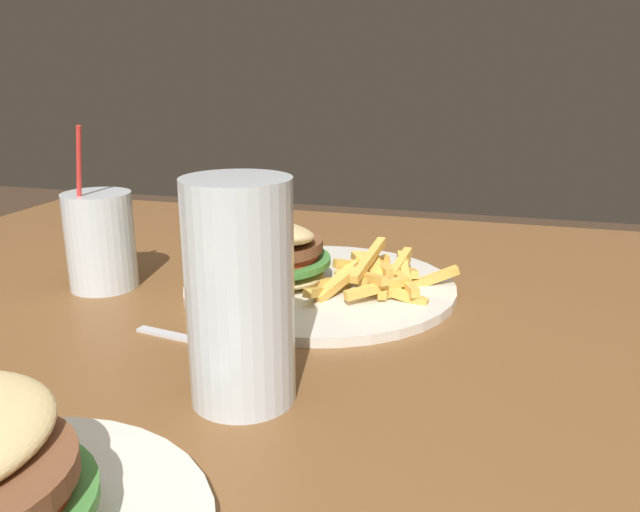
{
  "coord_description": "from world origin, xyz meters",
  "views": [
    {
      "loc": [
        -0.15,
        0.39,
        0.98
      ],
      "look_at": [
        0.03,
        -0.23,
        0.79
      ],
      "focal_mm": 35.0,
      "sensor_mm": 36.0,
      "label": 1
    }
  ],
  "objects_px": {
    "juice_glass": "(101,243)",
    "meal_plate_near": "(295,267)",
    "spoon": "(248,347)",
    "beer_glass": "(241,301)"
  },
  "relations": [
    {
      "from": "juice_glass",
      "to": "spoon",
      "type": "height_order",
      "value": "juice_glass"
    },
    {
      "from": "beer_glass",
      "to": "spoon",
      "type": "distance_m",
      "value": 0.1
    },
    {
      "from": "juice_glass",
      "to": "meal_plate_near",
      "type": "bearing_deg",
      "value": -167.62
    },
    {
      "from": "beer_glass",
      "to": "meal_plate_near",
      "type": "bearing_deg",
      "value": -81.32
    },
    {
      "from": "spoon",
      "to": "meal_plate_near",
      "type": "bearing_deg",
      "value": 102.73
    },
    {
      "from": "meal_plate_near",
      "to": "beer_glass",
      "type": "distance_m",
      "value": 0.24
    },
    {
      "from": "beer_glass",
      "to": "juice_glass",
      "type": "xyz_separation_m",
      "value": [
        0.25,
        -0.19,
        -0.03
      ]
    },
    {
      "from": "meal_plate_near",
      "to": "beer_glass",
      "type": "relative_size",
      "value": 1.79
    },
    {
      "from": "juice_glass",
      "to": "spoon",
      "type": "distance_m",
      "value": 0.25
    },
    {
      "from": "beer_glass",
      "to": "spoon",
      "type": "xyz_separation_m",
      "value": [
        0.03,
        -0.07,
        -0.07
      ]
    }
  ]
}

